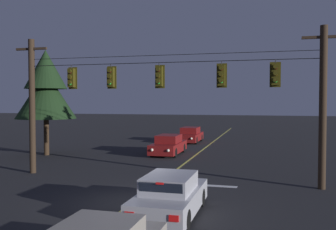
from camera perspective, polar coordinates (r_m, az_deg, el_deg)
name	(u,v)px	position (r m, az deg, el deg)	size (l,w,h in m)	color
ground_plane	(133,203)	(14.47, -5.40, -13.15)	(180.00, 180.00, 0.00)	black
lane_centre_stripe	(188,161)	(24.09, 3.06, -6.97)	(0.14, 60.00, 0.01)	#D1C64C
stop_bar_paint	(199,185)	(17.37, 4.80, -10.54)	(3.40, 0.36, 0.01)	silver
signal_span_assembly	(163,104)	(17.96, -0.81, 1.68)	(16.12, 0.32, 7.05)	#2D2116
traffic_light_leftmost	(71,78)	(19.83, -14.48, 5.49)	(0.48, 0.41, 1.22)	black
traffic_light_left_inner	(111,77)	(18.87, -8.71, 5.71)	(0.48, 0.41, 1.22)	black
traffic_light_centre	(159,76)	(18.03, -1.37, 5.90)	(0.48, 0.41, 1.22)	black
traffic_light_right_inner	(221,75)	(17.44, 8.11, 6.01)	(0.48, 0.41, 1.22)	black
traffic_light_rightmost	(275,74)	(17.32, 15.99, 5.97)	(0.48, 0.41, 1.22)	black
car_waiting_near_lane	(170,196)	(12.73, 0.34, -12.26)	(1.80, 4.33, 1.39)	#A5A5AD
car_oncoming_lead	(168,145)	(26.95, 0.06, -4.62)	(1.80, 4.42, 1.39)	maroon
car_oncoming_trailing	(190,135)	(34.86, 3.38, -3.09)	(1.80, 4.42, 1.39)	maroon
tree_verge_near	(46,88)	(27.75, -18.07, 3.96)	(4.19, 4.19, 7.41)	#332316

